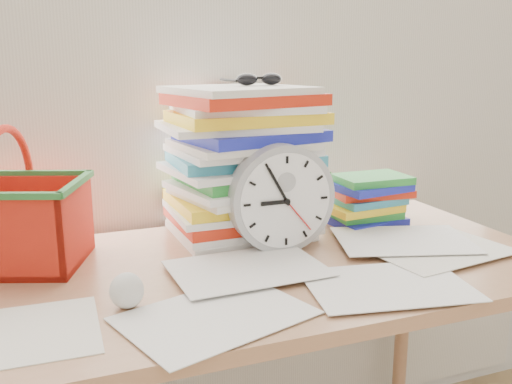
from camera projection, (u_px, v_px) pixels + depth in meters
name	position (u px, v px, depth m)	size (l,w,h in m)	color
curtain	(196.00, 16.00, 1.48)	(2.40, 0.01, 2.50)	silver
desk	(248.00, 295.00, 1.28)	(1.40, 0.70, 0.75)	#A5714D
paper_stack	(243.00, 162.00, 1.44)	(0.37, 0.31, 0.38)	white
clock	(281.00, 198.00, 1.32)	(0.25, 0.25, 0.05)	#A2A4A6
sunglasses	(259.00, 79.00, 1.43)	(0.14, 0.12, 0.03)	black
book_stack	(367.00, 200.00, 1.55)	(0.24, 0.18, 0.14)	white
basket	(10.00, 198.00, 1.23)	(0.30, 0.23, 0.30)	red
crumpled_ball	(126.00, 290.00, 1.04)	(0.07, 0.07, 0.07)	silver
scattered_papers	(248.00, 261.00, 1.26)	(1.26, 0.42, 0.02)	white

